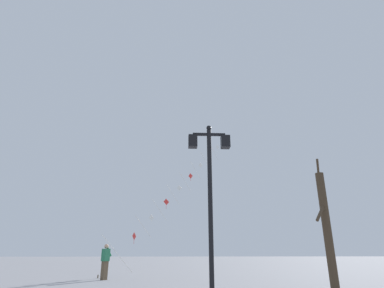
{
  "coord_description": "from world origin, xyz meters",
  "views": [
    {
      "loc": [
        0.59,
        -0.08,
        1.32
      ],
      "look_at": [
        1.34,
        14.86,
        6.6
      ],
      "focal_mm": 28.71,
      "sensor_mm": 36.0,
      "label": 1
    }
  ],
  "objects_px": {
    "kite_flyer": "(105,261)",
    "kite_train": "(179,188)",
    "bare_tree": "(326,226)",
    "twin_lantern_lamp_post": "(210,174)"
  },
  "relations": [
    {
      "from": "bare_tree",
      "to": "twin_lantern_lamp_post",
      "type": "bearing_deg",
      "value": -153.87
    },
    {
      "from": "kite_flyer",
      "to": "bare_tree",
      "type": "xyz_separation_m",
      "value": [
        9.13,
        -5.44,
        1.33
      ]
    },
    {
      "from": "kite_flyer",
      "to": "kite_train",
      "type": "bearing_deg",
      "value": 1.4
    },
    {
      "from": "twin_lantern_lamp_post",
      "to": "bare_tree",
      "type": "height_order",
      "value": "twin_lantern_lamp_post"
    },
    {
      "from": "twin_lantern_lamp_post",
      "to": "bare_tree",
      "type": "xyz_separation_m",
      "value": [
        4.55,
        2.23,
        -1.36
      ]
    },
    {
      "from": "twin_lantern_lamp_post",
      "to": "kite_train",
      "type": "xyz_separation_m",
      "value": [
        -0.83,
        14.11,
        2.34
      ]
    },
    {
      "from": "bare_tree",
      "to": "kite_train",
      "type": "bearing_deg",
      "value": 114.35
    },
    {
      "from": "bare_tree",
      "to": "kite_flyer",
      "type": "bearing_deg",
      "value": 149.21
    },
    {
      "from": "twin_lantern_lamp_post",
      "to": "kite_flyer",
      "type": "relative_size",
      "value": 3.05
    },
    {
      "from": "kite_flyer",
      "to": "bare_tree",
      "type": "height_order",
      "value": "bare_tree"
    }
  ]
}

